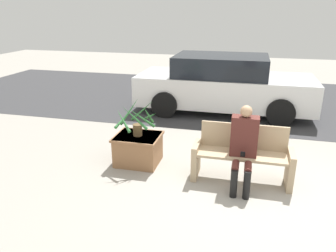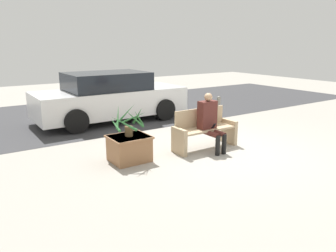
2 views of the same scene
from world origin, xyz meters
TOP-DOWN VIEW (x-y plane):
  - ground_plane at (0.00, 0.00)m, footprint 30.00×30.00m
  - road_surface at (0.00, 5.51)m, footprint 20.00×6.00m
  - bench at (-0.27, 0.44)m, footprint 1.56×0.49m
  - person_seated at (-0.27, 0.26)m, footprint 0.41×0.64m
  - planter_box at (-2.09, 0.62)m, footprint 0.79×0.69m
  - potted_plant at (-2.09, 0.61)m, footprint 0.78×0.78m
  - parked_car at (-0.91, 4.17)m, footprint 4.54×1.98m

SIDE VIEW (x-z plane):
  - ground_plane at x=0.00m, z-range 0.00..0.00m
  - road_surface at x=0.00m, z-range 0.00..0.01m
  - planter_box at x=-2.09m, z-range 0.02..0.55m
  - bench at x=-0.27m, z-range -0.02..0.88m
  - person_seated at x=-0.27m, z-range 0.06..1.35m
  - parked_car at x=-0.91m, z-range -0.01..1.49m
  - potted_plant at x=-2.09m, z-range 0.51..1.12m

